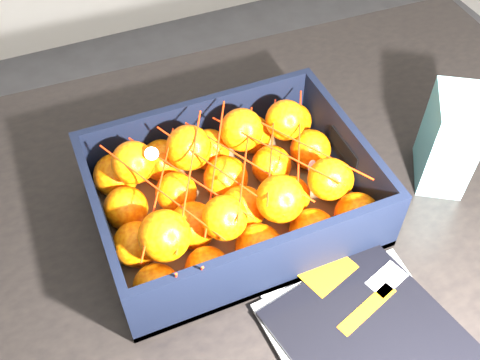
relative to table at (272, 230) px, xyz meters
name	(u,v)px	position (x,y,z in m)	size (l,w,h in m)	color
table	(272,230)	(0.00, 0.00, 0.00)	(1.23, 0.84, 0.75)	black
magazine_stack	(381,359)	(0.01, -0.30, 0.11)	(0.26, 0.33, 0.02)	silver
produce_crate	(232,199)	(-0.08, -0.01, 0.13)	(0.40, 0.30, 0.11)	olive
clementine_heap	(230,188)	(-0.08, -0.01, 0.16)	(0.38, 0.28, 0.12)	#F66405
mesh_net	(229,172)	(-0.09, -0.02, 0.21)	(0.33, 0.26, 0.10)	red
retail_carton	(449,140)	(0.26, -0.06, 0.18)	(0.07, 0.11, 0.16)	white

